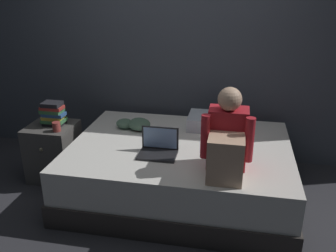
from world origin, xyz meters
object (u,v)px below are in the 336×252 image
pillow (217,122)px  clothes_pile (135,124)px  nightstand (54,151)px  bed (180,169)px  laptop (159,148)px  mug (56,127)px  person_sitting (227,141)px  book_stack (53,114)px

pillow → clothes_pile: size_ratio=1.59×
nightstand → pillow: size_ratio=1.00×
bed → laptop: (-0.15, -0.23, 0.31)m
pillow → mug: mug is taller
nightstand → mug: 0.37m
bed → laptop: laptop is taller
nightstand → mug: size_ratio=6.25×
pillow → mug: (-1.46, -0.51, 0.04)m
mug → clothes_pile: size_ratio=0.26×
mug → nightstand: bearing=137.3°
person_sitting → pillow: person_sitting is taller
laptop → clothes_pile: (-0.35, 0.49, 0.00)m
clothes_pile → book_stack: bearing=-167.8°
person_sitting → clothes_pile: (-0.92, 0.68, -0.19)m
pillow → clothes_pile: pillow is taller
nightstand → clothes_pile: 0.87m
clothes_pile → laptop: bearing=-54.3°
book_stack → pillow: bearing=12.8°
clothes_pile → pillow: bearing=13.4°
pillow → book_stack: book_stack is taller
nightstand → clothes_pile: bearing=13.9°
pillow → nightstand: bearing=-166.4°
nightstand → clothes_pile: (0.80, 0.20, 0.28)m
pillow → book_stack: (-1.56, -0.36, 0.10)m
laptop → book_stack: bearing=163.9°
person_sitting → pillow: 0.90m
person_sitting → mug: bearing=167.0°
mug → bed: bearing=2.7°
bed → pillow: 0.62m
pillow → laptop: bearing=-123.1°
book_stack → clothes_pile: (0.77, 0.17, -0.11)m
bed → laptop: bearing=-123.6°
mug → person_sitting: bearing=-13.0°
laptop → mug: (-1.02, 0.17, 0.05)m
person_sitting → clothes_pile: bearing=143.5°
person_sitting → book_stack: size_ratio=2.81×
laptop → clothes_pile: bearing=125.7°
nightstand → mug: bearing=-42.7°
nightstand → book_stack: bearing=48.3°
nightstand → pillow: bearing=13.6°
book_stack → clothes_pile: bearing=12.2°
laptop → pillow: laptop is taller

